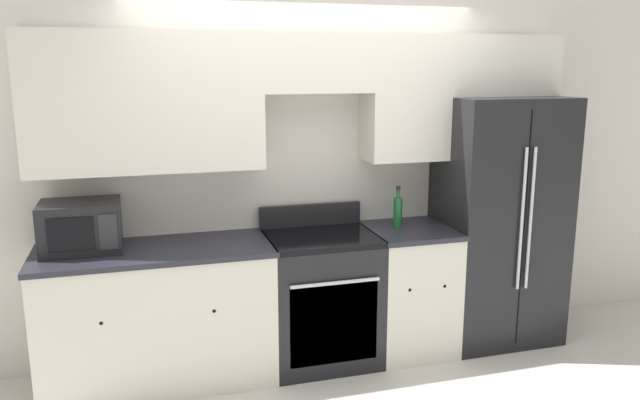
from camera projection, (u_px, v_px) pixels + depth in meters
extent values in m
plane|color=beige|center=(333.00, 379.00, 4.22)|extent=(12.00, 12.00, 0.00)
cube|color=beige|center=(307.00, 174.00, 4.56)|extent=(8.00, 0.06, 2.60)
cube|color=beige|center=(145.00, 102.00, 3.96)|extent=(1.48, 0.33, 0.89)
cube|color=beige|center=(315.00, 63.00, 4.21)|extent=(0.76, 0.33, 0.40)
cube|color=beige|center=(460.00, 97.00, 4.57)|extent=(1.47, 0.33, 0.89)
cube|color=beige|center=(158.00, 318.00, 4.11)|extent=(1.48, 0.62, 0.89)
cube|color=#23232D|center=(154.00, 251.00, 4.01)|extent=(1.51, 0.64, 0.03)
sphere|color=black|center=(101.00, 323.00, 3.70)|extent=(0.03, 0.03, 0.03)
sphere|color=black|center=(214.00, 311.00, 3.88)|extent=(0.03, 0.03, 0.03)
cube|color=beige|center=(408.00, 291.00, 4.60)|extent=(0.58, 0.62, 0.89)
cube|color=#23232D|center=(410.00, 231.00, 4.50)|extent=(0.61, 0.64, 0.03)
sphere|color=black|center=(410.00, 290.00, 4.25)|extent=(0.03, 0.03, 0.03)
sphere|color=black|center=(444.00, 286.00, 4.32)|extent=(0.03, 0.03, 0.03)
cube|color=black|center=(321.00, 301.00, 4.42)|extent=(0.76, 0.62, 0.89)
cube|color=black|center=(334.00, 324.00, 4.14)|extent=(0.61, 0.01, 0.57)
cube|color=black|center=(321.00, 238.00, 4.32)|extent=(0.76, 0.62, 0.04)
cube|color=black|center=(310.00, 215.00, 4.56)|extent=(0.76, 0.04, 0.16)
cylinder|color=silver|center=(335.00, 283.00, 4.05)|extent=(0.61, 0.02, 0.02)
cube|color=black|center=(496.00, 220.00, 4.74)|extent=(0.88, 0.72, 1.86)
cube|color=black|center=(523.00, 231.00, 4.41)|extent=(0.01, 0.01, 1.71)
cylinder|color=#B7B7BC|center=(522.00, 220.00, 4.36)|extent=(0.02, 0.02, 1.02)
cylinder|color=#B7B7BC|center=(531.00, 219.00, 4.38)|extent=(0.02, 0.02, 1.02)
cube|color=black|center=(81.00, 226.00, 3.92)|extent=(0.49, 0.36, 0.32)
cube|color=black|center=(71.00, 234.00, 3.73)|extent=(0.27, 0.01, 0.21)
cube|color=#262628|center=(108.00, 232.00, 3.79)|extent=(0.11, 0.01, 0.22)
cylinder|color=#195928|center=(398.00, 213.00, 4.50)|extent=(0.06, 0.06, 0.22)
cylinder|color=#195928|center=(398.00, 194.00, 4.47)|extent=(0.03, 0.03, 0.06)
cylinder|color=black|center=(398.00, 188.00, 4.47)|extent=(0.03, 0.03, 0.02)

